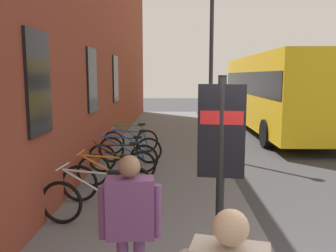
% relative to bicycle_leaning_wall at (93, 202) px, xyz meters
% --- Properties ---
extents(ground, '(60.00, 60.00, 0.00)m').
position_rel_bicycle_leaning_wall_xyz_m(ground, '(4.03, -3.69, -0.51)').
color(ground, '#38383A').
extents(sidewalk_pavement, '(24.00, 3.50, 0.12)m').
position_rel_bicycle_leaning_wall_xyz_m(sidewalk_pavement, '(6.03, -0.94, -0.45)').
color(sidewalk_pavement, slate).
rests_on(sidewalk_pavement, ground).
extents(station_facade, '(22.00, 0.65, 7.83)m').
position_rel_bicycle_leaning_wall_xyz_m(station_facade, '(7.02, 1.11, 3.40)').
color(station_facade, brown).
rests_on(station_facade, ground).
extents(bicycle_leaning_wall, '(0.48, 1.76, 0.97)m').
position_rel_bicycle_leaning_wall_xyz_m(bicycle_leaning_wall, '(0.00, 0.00, 0.00)').
color(bicycle_leaning_wall, black).
rests_on(bicycle_leaning_wall, sidewalk_pavement).
extents(bicycle_end_of_row, '(0.48, 1.77, 0.97)m').
position_rel_bicycle_leaning_wall_xyz_m(bicycle_end_of_row, '(1.06, -0.02, -0.00)').
color(bicycle_end_of_row, black).
rests_on(bicycle_end_of_row, sidewalk_pavement).
extents(bicycle_far_end, '(0.70, 1.69, 0.97)m').
position_rel_bicycle_leaning_wall_xyz_m(bicycle_far_end, '(2.18, -0.06, 0.00)').
color(bicycle_far_end, black).
rests_on(bicycle_far_end, sidewalk_pavement).
extents(bicycle_under_window, '(0.48, 1.77, 0.97)m').
position_rel_bicycle_leaning_wall_xyz_m(bicycle_under_window, '(3.13, -0.03, -0.00)').
color(bicycle_under_window, black).
rests_on(bicycle_under_window, sidewalk_pavement).
extents(bicycle_beside_lamp, '(0.48, 1.77, 0.97)m').
position_rel_bicycle_leaning_wall_xyz_m(bicycle_beside_lamp, '(4.11, -0.08, -0.00)').
color(bicycle_beside_lamp, black).
rests_on(bicycle_beside_lamp, sidewalk_pavement).
extents(bicycle_by_door, '(0.62, 1.72, 0.97)m').
position_rel_bicycle_leaning_wall_xyz_m(bicycle_by_door, '(5.29, 0.07, 0.00)').
color(bicycle_by_door, black).
rests_on(bicycle_by_door, sidewalk_pavement).
extents(transit_info_sign, '(0.16, 0.56, 2.40)m').
position_rel_bicycle_leaning_wall_xyz_m(transit_info_sign, '(-1.29, -1.85, 1.21)').
color(transit_info_sign, black).
rests_on(transit_info_sign, sidewalk_pavement).
extents(city_bus, '(10.51, 2.68, 3.35)m').
position_rel_bicycle_leaning_wall_xyz_m(city_bus, '(10.22, -5.69, 1.41)').
color(city_bus, yellow).
rests_on(city_bus, ground).
extents(pedestrian_near_bus, '(0.28, 0.62, 1.63)m').
position_rel_bicycle_leaning_wall_xyz_m(pedestrian_near_bus, '(-2.05, -0.87, 0.61)').
color(pedestrian_near_bus, '#723F72').
rests_on(pedestrian_near_bus, sidewalk_pavement).
extents(street_lamp, '(0.28, 0.28, 4.87)m').
position_rel_bicycle_leaning_wall_xyz_m(street_lamp, '(5.38, -2.39, 2.52)').
color(street_lamp, '#333338').
rests_on(street_lamp, sidewalk_pavement).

